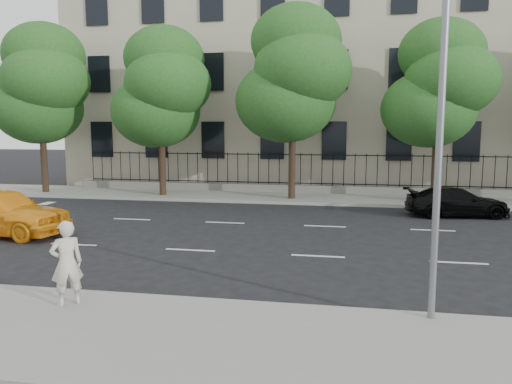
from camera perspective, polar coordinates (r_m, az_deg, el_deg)
ground at (r=12.80m, az=6.41°, el=-10.16°), size 120.00×120.00×0.00m
near_sidewalk at (r=9.06m, az=4.50°, el=-17.42°), size 60.00×4.00×0.15m
far_sidewalk at (r=26.45m, az=8.60°, el=-0.73°), size 60.00×4.00×0.15m
lane_markings at (r=17.38m, az=7.54°, el=-5.37°), size 49.60×4.62×0.01m
masonry_building at (r=35.49m, az=9.42°, el=15.87°), size 34.60×12.11×18.50m
iron_fence at (r=28.06m, az=8.74°, el=0.92°), size 30.00×0.50×2.20m
street_light at (r=10.60m, az=20.14°, el=13.91°), size 0.25×3.32×8.05m
tree_a at (r=30.63m, az=-23.24°, el=11.23°), size 5.71×5.31×9.39m
tree_b at (r=27.40m, az=-10.68°, el=11.60°), size 5.53×5.12×8.97m
tree_c at (r=25.79m, az=4.36°, el=13.23°), size 5.89×5.50×9.80m
tree_d at (r=25.94m, az=20.24°, el=11.48°), size 5.34×4.94×8.84m
yellow_taxi at (r=19.95m, az=-27.21°, el=-1.98°), size 5.19×2.46×1.71m
black_sedan at (r=23.07m, az=21.98°, el=-1.07°), size 4.49×2.31×1.25m
woman_near at (r=11.22m, az=-20.82°, el=-7.61°), size 0.78×0.76×1.81m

